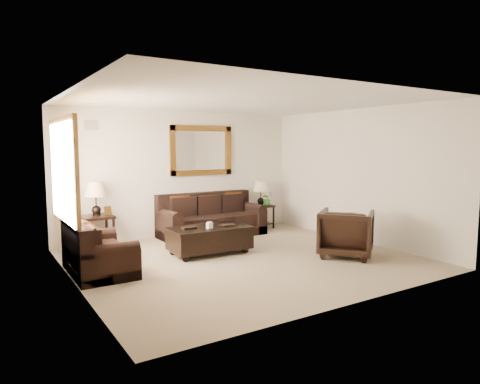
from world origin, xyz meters
TOP-DOWN VIEW (x-y plane):
  - room at (0.00, 0.00)m, footprint 5.51×5.01m
  - window at (-2.70, 0.90)m, footprint 0.07×1.96m
  - mirror at (0.46, 2.47)m, footprint 1.50×0.06m
  - air_vent at (-1.90, 2.48)m, footprint 0.25×0.02m
  - sofa at (0.46, 2.06)m, footprint 2.26×0.97m
  - loveseat at (-2.36, 0.52)m, footprint 0.85×1.43m
  - end_table_left at (-1.93, 2.17)m, footprint 0.58×0.58m
  - end_table_right at (1.90, 2.20)m, footprint 0.51×0.51m
  - coffee_table at (-0.31, 0.66)m, footprint 1.48×0.83m
  - armchair at (1.65, -0.79)m, footprint 1.20×1.21m
  - potted_plant at (2.01, 2.11)m, footprint 0.35×0.37m

SIDE VIEW (x-z plane):
  - loveseat at x=-2.36m, z-range -0.11..0.70m
  - coffee_table at x=-0.31m, z-range 0.00..0.61m
  - sofa at x=0.46m, z-range -0.13..0.80m
  - armchair at x=1.65m, z-range 0.00..0.92m
  - potted_plant at x=2.01m, z-range 0.56..0.80m
  - end_table_right at x=1.90m, z-range 0.17..1.30m
  - end_table_left at x=-1.93m, z-range 0.19..1.47m
  - room at x=0.00m, z-range 0.00..2.71m
  - window at x=-2.70m, z-range 0.72..2.38m
  - mirror at x=0.46m, z-range 1.30..2.40m
  - air_vent at x=-1.90m, z-range 2.26..2.44m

